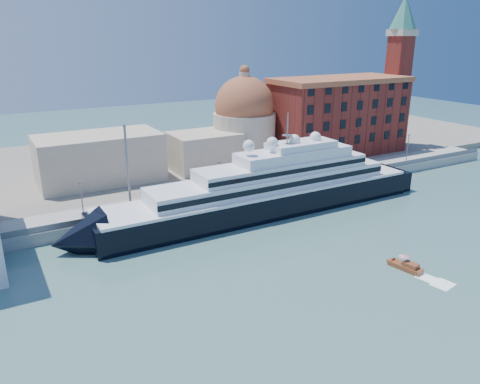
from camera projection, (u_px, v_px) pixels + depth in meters
ground at (301, 261)px, 81.34m from camera, size 400.00×400.00×0.00m
quay at (214, 198)px, 108.99m from camera, size 180.00×10.00×2.50m
land at (154, 160)px, 142.90m from camera, size 260.00×72.00×2.00m
quay_fence at (223, 196)px, 104.69m from camera, size 180.00×0.10×1.20m
superyacht at (255, 196)px, 100.97m from camera, size 84.67×11.74×25.30m
water_taxi at (406, 266)px, 78.24m from camera, size 2.90×5.94×2.70m
warehouse at (338, 115)px, 144.07m from camera, size 43.00×19.00×23.25m
campanile at (399, 63)px, 150.46m from camera, size 8.40×8.40×47.00m
church at (196, 136)px, 128.45m from camera, size 66.00×18.00×25.50m
lamp_posts at (163, 172)px, 98.91m from camera, size 120.80×2.40×18.00m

